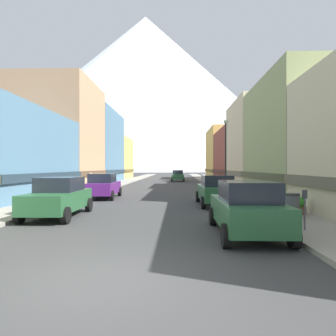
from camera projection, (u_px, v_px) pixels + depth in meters
ground_plane at (99, 282)px, 5.83m from camera, size 400.00×400.00×0.00m
sidewalk_left at (120, 183)px, 41.01m from camera, size 2.50×100.00×0.15m
sidewalk_right at (212, 183)px, 40.62m from camera, size 2.50×100.00×0.15m
storefront_left_2 at (59, 137)px, 32.67m from camera, size 8.07×9.79×11.40m
storefront_left_3 at (87, 148)px, 44.33m from camera, size 8.86×13.23×10.46m
storefront_left_4 at (112, 159)px, 56.19m from camera, size 6.64×10.43×7.70m
storefront_right_1 at (317, 141)px, 21.68m from camera, size 8.52×10.79×8.59m
storefront_right_2 at (272, 147)px, 31.93m from camera, size 8.61×9.52×9.18m
storefront_right_3 at (240, 157)px, 43.42m from camera, size 6.44×13.05×7.61m
storefront_right_4 at (235, 155)px, 56.64m from camera, size 9.98×13.21×9.43m
car_left_0 at (59, 197)px, 13.49m from camera, size 2.15×4.44×1.78m
car_left_1 at (103, 186)px, 21.51m from camera, size 2.19×4.46×1.78m
car_right_0 at (247, 208)px, 9.82m from camera, size 2.08×4.41×1.78m
car_right_1 at (216, 190)px, 17.55m from camera, size 2.15×4.44×1.78m
car_driving_0 at (178, 176)px, 47.35m from camera, size 2.06×4.40×1.78m
parking_meter_near at (305, 204)px, 9.93m from camera, size 0.14×0.10×1.33m
trash_bin_right at (292, 205)px, 12.55m from camera, size 0.59×0.59×0.98m
potted_plant_0 at (300, 206)px, 13.34m from camera, size 0.51×0.51×0.77m
pedestrian_0 at (91, 182)px, 26.94m from camera, size 0.36×0.36×1.59m
streetlamp_right at (226, 145)px, 23.70m from camera, size 0.36×0.36×5.86m
mountain_backdrop at (145, 93)px, 266.35m from camera, size 277.73×277.73×135.84m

